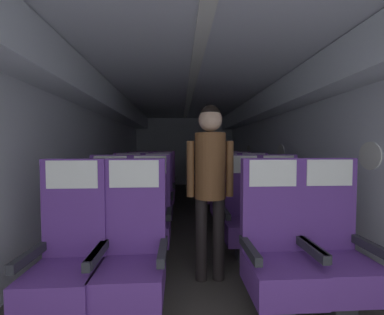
{
  "coord_description": "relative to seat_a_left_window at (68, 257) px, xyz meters",
  "views": [
    {
      "loc": [
        -0.19,
        -0.18,
        1.22
      ],
      "look_at": [
        0.06,
        4.51,
        1.02
      ],
      "focal_mm": 22.27,
      "sensor_mm": 36.0,
      "label": 1
    }
  ],
  "objects": [
    {
      "name": "seat_c_right_window",
      "position": [
        1.47,
        1.9,
        0.0
      ],
      "size": [
        0.48,
        0.46,
        1.14
      ],
      "color": "#38383D",
      "rests_on": "ground"
    },
    {
      "name": "seat_d_right_aisle",
      "position": [
        1.92,
        2.85,
        0.0
      ],
      "size": [
        0.48,
        0.46,
        1.14
      ],
      "color": "#38383D",
      "rests_on": "ground"
    },
    {
      "name": "ground",
      "position": [
        0.95,
        2.35,
        -0.48
      ],
      "size": [
        3.41,
        8.03,
        0.02
      ],
      "primitive_type": "cube",
      "color": "#3D3833"
    },
    {
      "name": "seat_e_right_aisle",
      "position": [
        1.92,
        3.77,
        0.0
      ],
      "size": [
        0.48,
        0.46,
        1.14
      ],
      "color": "#38383D",
      "rests_on": "ground"
    },
    {
      "name": "seat_b_left_aisle",
      "position": [
        0.44,
        0.95,
        0.0
      ],
      "size": [
        0.48,
        0.46,
        1.14
      ],
      "color": "#38383D",
      "rests_on": "ground"
    },
    {
      "name": "flight_attendant",
      "position": [
        1.04,
        0.51,
        0.52
      ],
      "size": [
        0.43,
        0.28,
        1.61
      ],
      "rotation": [
        0.0,
        0.0,
        2.86
      ],
      "color": "black",
      "rests_on": "ground"
    },
    {
      "name": "seat_d_left_window",
      "position": [
        -0.0,
        2.82,
        0.0
      ],
      "size": [
        0.48,
        0.46,
        1.14
      ],
      "color": "#38383D",
      "rests_on": "ground"
    },
    {
      "name": "seat_d_right_window",
      "position": [
        1.47,
        2.82,
        0.0
      ],
      "size": [
        0.48,
        0.46,
        1.14
      ],
      "color": "#38383D",
      "rests_on": "ground"
    },
    {
      "name": "fuselage_shell",
      "position": [
        0.95,
        2.6,
        1.15
      ],
      "size": [
        3.29,
        7.68,
        2.23
      ],
      "color": "silver",
      "rests_on": "ground"
    },
    {
      "name": "seat_a_left_aisle",
      "position": [
        0.43,
        0.02,
        0.0
      ],
      "size": [
        0.48,
        0.46,
        1.14
      ],
      "color": "#38383D",
      "rests_on": "ground"
    },
    {
      "name": "seat_c_right_aisle",
      "position": [
        1.92,
        1.89,
        0.0
      ],
      "size": [
        0.48,
        0.46,
        1.14
      ],
      "color": "#38383D",
      "rests_on": "ground"
    },
    {
      "name": "seat_a_right_aisle",
      "position": [
        1.91,
        0.02,
        0.0
      ],
      "size": [
        0.48,
        0.46,
        1.14
      ],
      "color": "#38383D",
      "rests_on": "ground"
    },
    {
      "name": "seat_c_left_aisle",
      "position": [
        0.44,
        1.89,
        0.0
      ],
      "size": [
        0.48,
        0.46,
        1.14
      ],
      "color": "#38383D",
      "rests_on": "ground"
    },
    {
      "name": "seat_c_left_window",
      "position": [
        -0.0,
        1.9,
        0.0
      ],
      "size": [
        0.48,
        0.46,
        1.14
      ],
      "color": "#38383D",
      "rests_on": "ground"
    },
    {
      "name": "seat_e_right_window",
      "position": [
        1.46,
        3.78,
        0.0
      ],
      "size": [
        0.48,
        0.46,
        1.14
      ],
      "color": "#38383D",
      "rests_on": "ground"
    },
    {
      "name": "seat_b_right_window",
      "position": [
        1.47,
        0.94,
        0.0
      ],
      "size": [
        0.48,
        0.46,
        1.14
      ],
      "color": "#38383D",
      "rests_on": "ground"
    },
    {
      "name": "seat_b_left_window",
      "position": [
        -0.0,
        0.95,
        0.0
      ],
      "size": [
        0.48,
        0.46,
        1.14
      ],
      "color": "#38383D",
      "rests_on": "ground"
    },
    {
      "name": "seat_e_left_aisle",
      "position": [
        0.44,
        3.78,
        0.0
      ],
      "size": [
        0.48,
        0.46,
        1.14
      ],
      "color": "#38383D",
      "rests_on": "ground"
    },
    {
      "name": "seat_a_right_window",
      "position": [
        1.46,
        0.01,
        0.0
      ],
      "size": [
        0.48,
        0.46,
        1.14
      ],
      "color": "#38383D",
      "rests_on": "ground"
    },
    {
      "name": "seat_e_left_window",
      "position": [
        -0.0,
        3.78,
        0.0
      ],
      "size": [
        0.48,
        0.46,
        1.14
      ],
      "color": "#38383D",
      "rests_on": "ground"
    },
    {
      "name": "seat_b_right_aisle",
      "position": [
        1.91,
        0.95,
        0.0
      ],
      "size": [
        0.48,
        0.46,
        1.14
      ],
      "color": "#38383D",
      "rests_on": "ground"
    },
    {
      "name": "seat_a_left_window",
      "position": [
        0.0,
        0.0,
        0.0
      ],
      "size": [
        0.48,
        0.46,
        1.14
      ],
      "color": "#38383D",
      "rests_on": "ground"
    },
    {
      "name": "seat_d_left_aisle",
      "position": [
        0.45,
        2.84,
        0.0
      ],
      "size": [
        0.48,
        0.46,
        1.14
      ],
      "color": "#38383D",
      "rests_on": "ground"
    }
  ]
}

